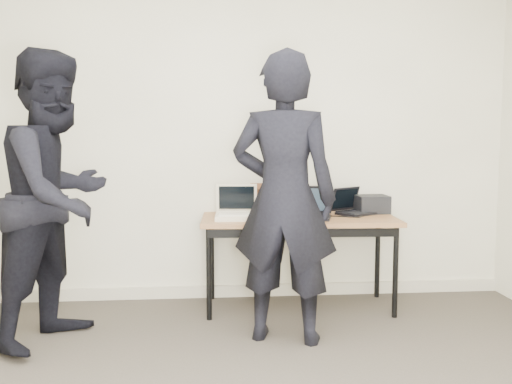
{
  "coord_description": "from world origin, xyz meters",
  "views": [
    {
      "loc": [
        -0.25,
        -2.43,
        1.38
      ],
      "look_at": [
        0.1,
        1.6,
        0.95
      ],
      "focal_mm": 40.0,
      "sensor_mm": 36.0,
      "label": 1
    }
  ],
  "objects": [
    {
      "name": "person_typist",
      "position": [
        0.25,
        1.22,
        0.95
      ],
      "size": [
        0.79,
        0.63,
        1.89
      ],
      "primitive_type": "imported",
      "rotation": [
        0.0,
        0.0,
        2.85
      ],
      "color": "black",
      "rests_on": "ground"
    },
    {
      "name": "leather_satchel",
      "position": [
        0.28,
        2.11,
        0.85
      ],
      "size": [
        0.38,
        0.22,
        0.25
      ],
      "rotation": [
        0.0,
        0.0,
        -0.11
      ],
      "color": "#582F17",
      "rests_on": "desk"
    },
    {
      "name": "power_brick",
      "position": [
        0.24,
        1.72,
        0.73
      ],
      "size": [
        0.07,
        0.04,
        0.03
      ],
      "primitive_type": "cube",
      "rotation": [
        0.0,
        0.0,
        0.01
      ],
      "color": "black",
      "rests_on": "desk"
    },
    {
      "name": "laptop_beige",
      "position": [
        -0.03,
        1.87,
        0.77
      ],
      "size": [
        0.34,
        0.33,
        0.26
      ],
      "rotation": [
        0.0,
        0.0,
        -0.06
      ],
      "color": "beige",
      "rests_on": "desk"
    },
    {
      "name": "cables",
      "position": [
        0.51,
        1.89,
        0.72
      ],
      "size": [
        1.15,
        0.44,
        0.01
      ],
      "rotation": [
        0.0,
        0.0,
        0.04
      ],
      "color": "black",
      "rests_on": "desk"
    },
    {
      "name": "laptop_center",
      "position": [
        0.54,
        1.86,
        0.77
      ],
      "size": [
        0.38,
        0.37,
        0.24
      ],
      "rotation": [
        0.0,
        0.0,
        -0.27
      ],
      "color": "black",
      "rests_on": "desk"
    },
    {
      "name": "desk",
      "position": [
        0.46,
        1.89,
        0.66
      ],
      "size": [
        1.53,
        0.72,
        0.72
      ],
      "rotation": [
        0.0,
        0.0,
        -0.05
      ],
      "color": "brown",
      "rests_on": "ground"
    },
    {
      "name": "room",
      "position": [
        0.0,
        0.0,
        1.35
      ],
      "size": [
        4.6,
        4.6,
        2.8
      ],
      "color": "#403930",
      "rests_on": "ground"
    },
    {
      "name": "tissue",
      "position": [
        0.31,
        2.12,
        1.0
      ],
      "size": [
        0.13,
        0.1,
        0.08
      ],
      "primitive_type": "ellipsoid",
      "rotation": [
        0.0,
        0.0,
        -0.02
      ],
      "color": "white",
      "rests_on": "leather_satchel"
    },
    {
      "name": "baseboard",
      "position": [
        0.0,
        2.23,
        0.05
      ],
      "size": [
        4.5,
        0.03,
        0.1
      ],
      "primitive_type": "cube",
      "color": "#BEB69D",
      "rests_on": "ground"
    },
    {
      "name": "person_observer",
      "position": [
        -1.22,
        1.35,
        0.95
      ],
      "size": [
        1.05,
        1.14,
        1.9
      ],
      "primitive_type": "imported",
      "rotation": [
        0.0,
        0.0,
        1.13
      ],
      "color": "black",
      "rests_on": "ground"
    },
    {
      "name": "laptop_right",
      "position": [
        0.92,
        2.03,
        0.77
      ],
      "size": [
        0.39,
        0.39,
        0.21
      ],
      "rotation": [
        0.0,
        0.0,
        0.57
      ],
      "color": "black",
      "rests_on": "desk"
    },
    {
      "name": "equipment_box",
      "position": [
        1.09,
        2.08,
        0.79
      ],
      "size": [
        0.26,
        0.23,
        0.14
      ],
      "primitive_type": "cube",
      "rotation": [
        0.0,
        0.0,
        0.06
      ],
      "color": "black",
      "rests_on": "desk"
    }
  ]
}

